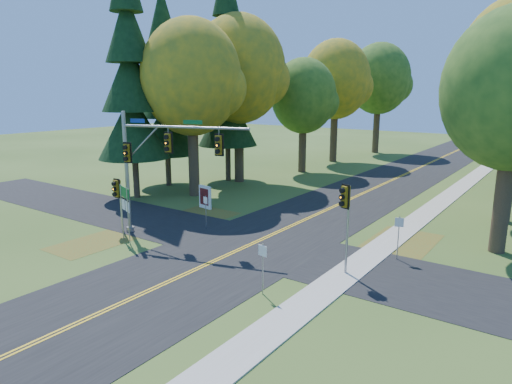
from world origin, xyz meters
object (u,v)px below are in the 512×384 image
Objects in this scene: traffic_mast at (155,157)px; east_signal_pole at (345,207)px; route_sign_cluster at (125,202)px; info_kiosk at (205,197)px.

traffic_mast is 1.79× the size of east_signal_pole.
traffic_mast is 2.38× the size of route_sign_cluster.
traffic_mast is 3.09m from route_sign_cluster.
info_kiosk is at bearing 120.21° from route_sign_cluster.
east_signal_pole is at bearing -12.24° from info_kiosk.
traffic_mast is at bearing -62.82° from info_kiosk.
info_kiosk is (-13.63, 5.58, -2.46)m from east_signal_pole.
east_signal_pole is 14.94m from info_kiosk.
info_kiosk is (-1.40, 8.33, -1.47)m from route_sign_cluster.
traffic_mast is 4.61× the size of info_kiosk.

